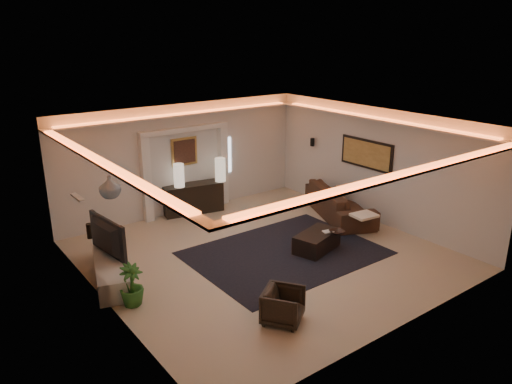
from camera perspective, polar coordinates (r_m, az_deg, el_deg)
floor at (r=10.81m, az=1.07°, el=-7.31°), size 7.00×7.00×0.00m
ceiling at (r=9.91m, az=1.16°, el=8.00°), size 7.00×7.00×0.00m
wall_back at (r=13.10m, az=-8.35°, el=3.85°), size 7.00×0.00×7.00m
wall_front at (r=8.00m, az=16.80°, el=-6.29°), size 7.00×0.00×7.00m
wall_left at (r=8.70m, az=-17.45°, el=-4.32°), size 0.00×7.00×7.00m
wall_right at (r=12.64m, az=13.75°, el=2.99°), size 0.00×7.00×7.00m
cove_soffit at (r=9.97m, az=1.15°, el=6.41°), size 7.00×7.00×0.04m
daylight_slit at (r=13.78m, az=-3.36°, el=4.30°), size 0.25×0.03×1.00m
area_rug at (r=10.90m, az=3.39°, el=-7.09°), size 4.00×3.00×0.01m
pilaster_left at (r=12.62m, az=-12.63°, el=1.39°), size 0.22×0.20×2.20m
pilaster_right at (r=13.67m, az=-3.86°, el=3.09°), size 0.22×0.20×2.20m
alcove_header at (r=12.84m, az=-8.30°, el=7.22°), size 2.52×0.20×0.12m
painting_frame at (r=13.02m, az=-8.33°, el=4.68°), size 0.74×0.04×0.74m
painting_canvas at (r=13.00m, az=-8.28°, el=4.66°), size 0.62×0.02×0.62m
art_panel_frame at (r=12.74m, az=12.72°, el=4.35°), size 0.04×1.64×0.74m
art_panel_gold at (r=12.72m, az=12.64°, el=4.33°), size 0.02×1.50×0.62m
wall_sconce at (r=13.96m, az=6.56°, el=5.78°), size 0.12×0.12×0.22m
wall_niche at (r=9.91m, az=-20.02°, el=-0.60°), size 0.10×0.55×0.04m
console at (r=13.22m, az=-7.34°, el=-0.72°), size 1.65×0.79×0.79m
lamp_left at (r=12.84m, az=-8.94°, el=1.86°), size 0.34×0.34×0.61m
lamp_right at (r=13.21m, az=-4.17°, el=2.50°), size 0.30×0.30×0.63m
media_ledge at (r=10.20m, az=-16.56°, el=-8.36°), size 1.21×2.37×0.43m
tv at (r=10.05m, az=-17.51°, el=-5.08°), size 1.33×0.33×0.76m
figurine at (r=11.05m, az=-18.80°, el=-4.15°), size 0.14×0.14×0.33m
ginger_jar at (r=9.57m, az=-16.62°, el=0.57°), size 0.54×0.54×0.43m
plant at (r=9.09m, az=-14.29°, el=-10.44°), size 0.55×0.55×0.77m
sofa at (r=13.06m, az=9.69°, el=-1.16°), size 2.80×1.98×0.76m
throw_blanket at (r=11.77m, az=12.46°, el=-2.66°), size 0.60×0.51×0.06m
throw_pillow at (r=13.15m, az=9.78°, el=-0.25°), size 0.24×0.39×0.38m
coffee_table at (r=11.04m, az=7.07°, el=-5.71°), size 1.24×0.89×0.41m
bowl at (r=10.95m, az=9.38°, el=-4.64°), size 0.36×0.36×0.08m
magazine at (r=11.02m, az=8.38°, el=-4.57°), size 0.26×0.22×0.03m
armchair at (r=8.41m, az=3.17°, el=-13.06°), size 0.90×0.90×0.60m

